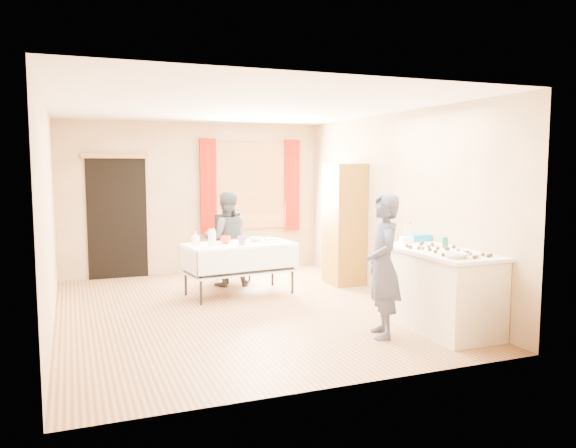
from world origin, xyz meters
name	(u,v)px	position (x,y,z in m)	size (l,w,h in m)	color
floor	(241,310)	(0.00, 0.00, -0.01)	(4.50, 5.50, 0.02)	#9E7047
ceiling	(239,106)	(0.00, 0.00, 2.61)	(4.50, 5.50, 0.02)	white
wall_back	(195,198)	(0.00, 2.76, 1.30)	(4.50, 0.02, 2.60)	tan
wall_front	(335,235)	(0.00, -2.76, 1.30)	(4.50, 0.02, 2.60)	tan
wall_left	(48,216)	(-2.26, 0.00, 1.30)	(0.02, 5.50, 2.60)	tan
wall_right	(393,205)	(2.26, 0.00, 1.30)	(0.02, 5.50, 2.60)	tan
window_frame	(250,186)	(1.00, 2.72, 1.50)	(1.32, 0.06, 1.52)	olive
window_pane	(251,186)	(1.00, 2.71, 1.50)	(1.20, 0.02, 1.40)	white
curtain_left	(208,187)	(0.22, 2.67, 1.50)	(0.28, 0.06, 1.65)	#931104
curtain_right	(292,185)	(1.78, 2.67, 1.50)	(0.28, 0.06, 1.65)	#931104
doorway	(117,218)	(-1.30, 2.73, 1.00)	(0.95, 0.04, 2.00)	black
door_lintel	(115,156)	(-1.30, 2.70, 2.02)	(1.05, 0.06, 0.08)	olive
cabinet	(344,224)	(1.99, 0.98, 0.95)	(0.50, 0.60, 1.89)	brown
counter	(438,289)	(1.89, -1.59, 0.45)	(0.76, 1.60, 0.91)	beige
party_table	(239,264)	(0.23, 0.84, 0.45)	(1.65, 0.99, 0.75)	black
chair	(233,261)	(0.42, 1.86, 0.32)	(0.52, 0.52, 1.08)	black
girl	(383,266)	(1.12, -1.65, 0.78)	(0.53, 0.66, 1.57)	#2D324B
woman	(227,239)	(0.22, 1.50, 0.73)	(0.78, 0.65, 1.46)	black
soda_can	(445,242)	(2.05, -1.49, 0.97)	(0.07, 0.07, 0.12)	#0E7E4A
mixing_bowl	(455,255)	(1.70, -2.13, 0.94)	(0.27, 0.27, 0.06)	white
foam_block	(406,240)	(1.85, -0.99, 0.95)	(0.15, 0.10, 0.08)	white
blue_basket	(417,238)	(2.09, -0.87, 0.95)	(0.30, 0.20, 0.08)	#0973C3
pitcher	(212,238)	(-0.20, 0.71, 0.86)	(0.11, 0.11, 0.22)	silver
cup_red	(226,240)	(0.04, 0.89, 0.81)	(0.15, 0.15, 0.11)	#C3421A
cup_rainbow	(242,241)	(0.22, 0.65, 0.81)	(0.14, 0.14, 0.12)	red
small_bowl	(256,239)	(0.52, 0.96, 0.78)	(0.23, 0.23, 0.06)	white
pastry_tray	(272,241)	(0.72, 0.79, 0.76)	(0.28, 0.20, 0.02)	white
bottle	(195,238)	(-0.38, 0.93, 0.85)	(0.10, 0.11, 0.19)	white
cake_balls	(446,250)	(1.87, -1.75, 0.93)	(0.53, 1.15, 0.04)	#3F2314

